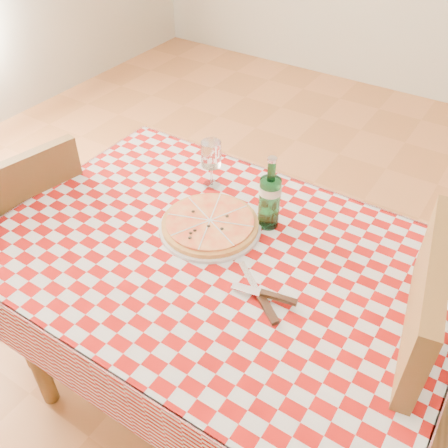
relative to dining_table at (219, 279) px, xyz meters
The scene contains 8 objects.
dining_table is the anchor object (origin of this frame).
tablecloth 0.09m from the dining_table, ahead, with size 1.30×0.90×0.01m, color #970C09.
chair_near 0.65m from the dining_table, ahead, with size 0.53×0.53×1.00m.
chair_far 0.79m from the dining_table, behind, with size 0.48×0.48×0.90m.
pizza_plate 0.17m from the dining_table, 135.70° to the left, with size 0.30×0.30×0.04m, color #C17F40, non-canonical shape.
water_bottle 0.29m from the dining_table, 74.96° to the left, with size 0.07×0.07×0.23m, color #175F27, non-canonical shape.
wine_glass 0.38m from the dining_table, 127.27° to the left, with size 0.06×0.06×0.16m, color white, non-canonical shape.
cutlery 0.22m from the dining_table, 22.72° to the right, with size 0.24×0.20×0.03m, color silver, non-canonical shape.
Camera 1 is at (0.57, -0.84, 1.72)m, focal length 40.00 mm.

